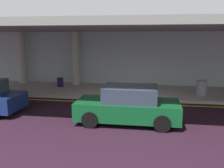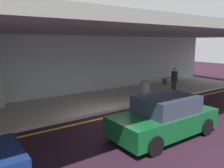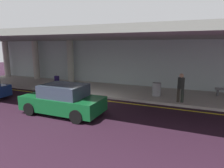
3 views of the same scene
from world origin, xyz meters
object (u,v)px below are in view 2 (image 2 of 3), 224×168
at_px(bench_metal, 170,79).
at_px(traveler_with_luggage, 174,79).
at_px(trash_bin_steel, 145,88).
at_px(car_dark_green, 164,117).

bearing_deg(bench_metal, traveler_with_luggage, -136.50).
relative_size(bench_metal, trash_bin_steel, 1.88).
bearing_deg(trash_bin_steel, car_dark_green, -127.27).
height_order(car_dark_green, bench_metal, car_dark_green).
distance_m(car_dark_green, bench_metal, 10.35).
relative_size(traveler_with_luggage, bench_metal, 1.05).
distance_m(traveler_with_luggage, bench_metal, 3.85).
relative_size(traveler_with_luggage, trash_bin_steel, 1.98).
relative_size(car_dark_green, trash_bin_steel, 4.82).
distance_m(car_dark_green, traveler_with_luggage, 6.58).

